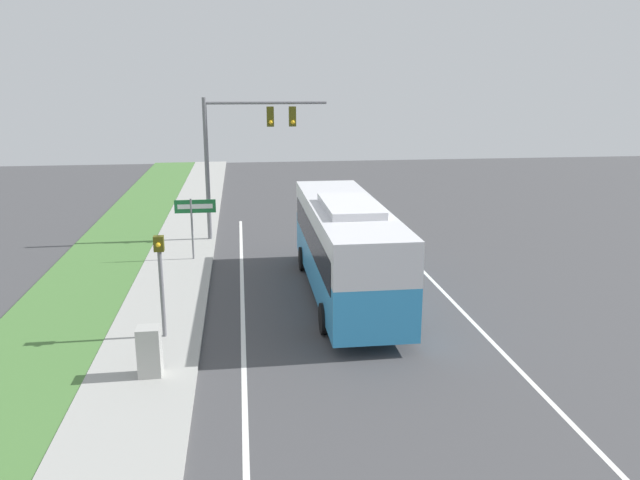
% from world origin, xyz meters
% --- Properties ---
extents(ground_plane, '(80.00, 80.00, 0.00)m').
position_xyz_m(ground_plane, '(0.00, 0.00, 0.00)').
color(ground_plane, '#424244').
extents(sidewalk, '(2.80, 80.00, 0.12)m').
position_xyz_m(sidewalk, '(-6.20, 0.00, 0.06)').
color(sidewalk, '#9E9E99').
rests_on(sidewalk, ground_plane).
extents(grass_verge, '(3.60, 80.00, 0.10)m').
position_xyz_m(grass_verge, '(-9.40, 0.00, 0.05)').
color(grass_verge, '#477538').
rests_on(grass_verge, ground_plane).
extents(lane_divider_near, '(0.14, 30.00, 0.01)m').
position_xyz_m(lane_divider_near, '(-3.60, 0.00, 0.00)').
color(lane_divider_near, silver).
rests_on(lane_divider_near, ground_plane).
extents(lane_divider_far, '(0.14, 30.00, 0.01)m').
position_xyz_m(lane_divider_far, '(3.60, 0.00, 0.00)').
color(lane_divider_far, silver).
rests_on(lane_divider_far, ground_plane).
extents(bus, '(2.62, 10.51, 3.52)m').
position_xyz_m(bus, '(0.01, 2.42, 1.93)').
color(bus, '#3393D1').
rests_on(bus, ground_plane).
extents(signal_gantry, '(5.65, 0.41, 6.66)m').
position_xyz_m(signal_gantry, '(-3.41, 10.87, 4.71)').
color(signal_gantry, slate).
rests_on(signal_gantry, ground_plane).
extents(pedestrian_signal, '(0.28, 0.34, 3.14)m').
position_xyz_m(pedestrian_signal, '(-5.88, -0.72, 2.14)').
color(pedestrian_signal, slate).
rests_on(pedestrian_signal, ground_plane).
extents(street_sign, '(1.68, 0.08, 2.68)m').
position_xyz_m(street_sign, '(-5.49, 7.48, 1.99)').
color(street_sign, slate).
rests_on(street_sign, ground_plane).
extents(utility_cabinet, '(0.57, 0.53, 1.29)m').
position_xyz_m(utility_cabinet, '(-5.95, -3.22, 0.76)').
color(utility_cabinet, '#A8A8A3').
rests_on(utility_cabinet, sidewalk).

